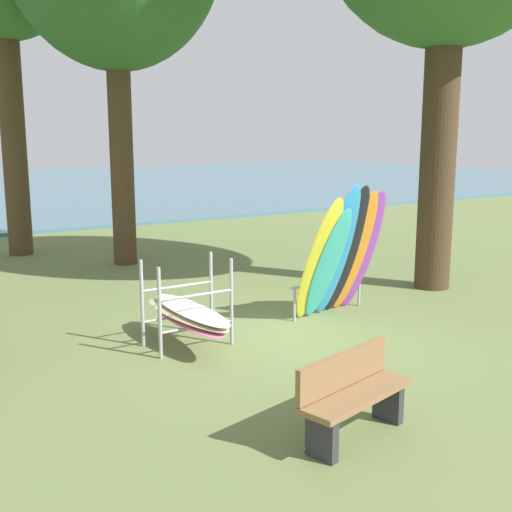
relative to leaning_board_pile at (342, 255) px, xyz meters
The scene contains 4 objects.
ground_plane 1.57m from the leaning_board_pile, 163.63° to the right, with size 80.00×80.00×0.00m, color olive.
leaning_board_pile is the anchor object (origin of this frame).
board_storage_rack 2.80m from the leaning_board_pile, behind, with size 1.15×2.13×1.25m.
park_bench 4.27m from the leaning_board_pile, 128.33° to the right, with size 1.46×0.73×0.85m.
Camera 1 is at (-5.47, -7.47, 2.96)m, focal length 44.91 mm.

